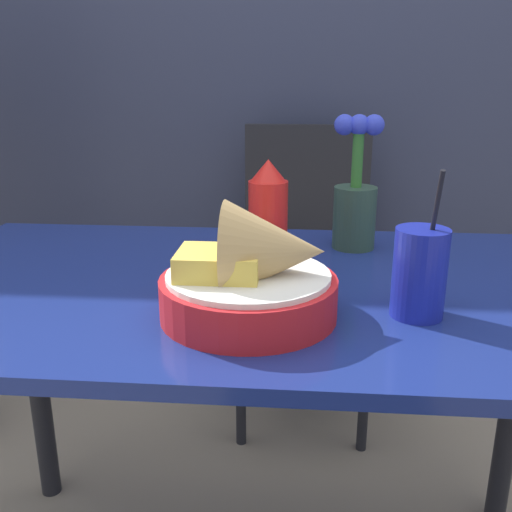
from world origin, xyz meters
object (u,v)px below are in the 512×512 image
object	(u,v)px
chair_far_window	(305,247)
drink_cup	(419,276)
food_basket	(258,277)
flower_vase	(355,200)
ketchup_bottle	(268,217)

from	to	relation	value
chair_far_window	drink_cup	distance (m)	1.00
chair_far_window	food_basket	xyz separation A→B (m)	(-0.07, -0.98, 0.24)
drink_cup	chair_far_window	bearing A→B (deg)	99.58
drink_cup	flower_vase	world-z (taller)	flower_vase
food_basket	flower_vase	xyz separation A→B (m)	(0.17, 0.37, 0.04)
chair_far_window	ketchup_bottle	distance (m)	0.81
food_basket	flower_vase	size ratio (longest dim) A/B	0.97
ketchup_bottle	drink_cup	world-z (taller)	drink_cup
chair_far_window	ketchup_bottle	world-z (taller)	ketchup_bottle
food_basket	flower_vase	world-z (taller)	flower_vase
ketchup_bottle	drink_cup	size ratio (longest dim) A/B	0.91
chair_far_window	drink_cup	world-z (taller)	drink_cup
food_basket	ketchup_bottle	size ratio (longest dim) A/B	1.30
chair_far_window	ketchup_bottle	size ratio (longest dim) A/B	4.56
chair_far_window	flower_vase	distance (m)	0.68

